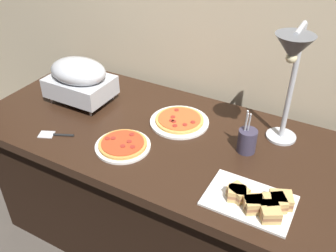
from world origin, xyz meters
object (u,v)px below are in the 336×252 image
(pizza_plate_front, at_px, (123,145))
(sandwich_platter, at_px, (257,201))
(chafing_dish, at_px, (79,78))
(heat_lamp, at_px, (292,61))
(sauce_cup_near, at_px, (101,79))
(utensil_holder, at_px, (247,140))
(serving_spatula, at_px, (55,135))
(pizza_plate_center, at_px, (179,121))

(pizza_plate_front, xyz_separation_m, sandwich_platter, (0.65, -0.06, 0.01))
(chafing_dish, xyz_separation_m, pizza_plate_front, (0.43, -0.24, -0.13))
(heat_lamp, height_order, pizza_plate_front, heat_lamp)
(sauce_cup_near, bearing_deg, pizza_plate_front, -44.10)
(pizza_plate_front, bearing_deg, sauce_cup_near, 135.90)
(chafing_dish, distance_m, pizza_plate_front, 0.51)
(utensil_holder, xyz_separation_m, serving_spatula, (-0.84, -0.33, -0.05))
(pizza_plate_front, xyz_separation_m, utensil_holder, (0.50, 0.25, 0.04))
(heat_lamp, relative_size, serving_spatula, 3.34)
(serving_spatula, bearing_deg, pizza_plate_front, 13.37)
(utensil_holder, bearing_deg, chafing_dish, -179.52)
(chafing_dish, bearing_deg, heat_lamp, 3.70)
(sandwich_platter, bearing_deg, heat_lamp, 95.39)
(chafing_dish, height_order, pizza_plate_front, chafing_dish)
(serving_spatula, bearing_deg, sauce_cup_near, 104.85)
(pizza_plate_front, xyz_separation_m, serving_spatula, (-0.34, -0.08, -0.01))
(pizza_plate_front, bearing_deg, sandwich_platter, -5.35)
(pizza_plate_front, relative_size, utensil_holder, 1.18)
(sauce_cup_near, distance_m, serving_spatula, 0.57)
(utensil_holder, height_order, serving_spatula, utensil_holder)
(chafing_dish, bearing_deg, pizza_plate_center, 6.47)
(pizza_plate_front, bearing_deg, pizza_plate_center, 66.16)
(heat_lamp, bearing_deg, sandwich_platter, -84.61)
(heat_lamp, distance_m, utensil_holder, 0.40)
(chafing_dish, relative_size, sauce_cup_near, 4.73)
(chafing_dish, relative_size, serving_spatula, 1.98)
(pizza_plate_front, distance_m, sandwich_platter, 0.65)
(chafing_dish, xyz_separation_m, heat_lamp, (1.05, 0.07, 0.30))
(pizza_plate_center, bearing_deg, sandwich_platter, -35.30)
(sandwich_platter, xyz_separation_m, sauce_cup_near, (-1.13, 0.53, -0.01))
(pizza_plate_center, bearing_deg, sauce_cup_near, 164.84)
(heat_lamp, height_order, utensil_holder, heat_lamp)
(pizza_plate_center, distance_m, utensil_holder, 0.37)
(chafing_dish, relative_size, sandwich_platter, 1.01)
(sandwich_platter, bearing_deg, serving_spatula, -178.83)
(pizza_plate_center, xyz_separation_m, sauce_cup_near, (-0.62, 0.17, 0.01))
(sandwich_platter, relative_size, serving_spatula, 1.96)
(pizza_plate_center, bearing_deg, chafing_dish, -173.53)
(chafing_dish, distance_m, serving_spatula, 0.36)
(chafing_dish, distance_m, sandwich_platter, 1.13)
(pizza_plate_center, xyz_separation_m, utensil_holder, (0.37, -0.06, 0.05))
(sauce_cup_near, bearing_deg, pizza_plate_center, -15.16)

